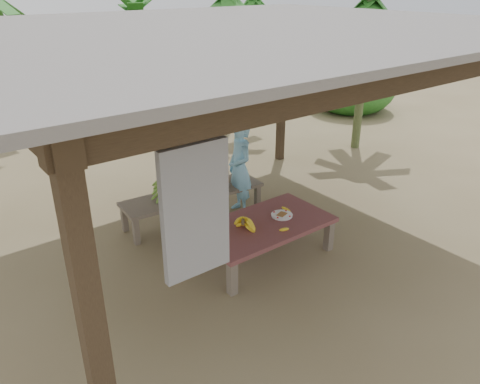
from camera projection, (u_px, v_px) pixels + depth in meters
ground at (240, 248)px, 6.48m from camera, size 80.00×80.00×0.00m
pavilion at (240, 39)px, 5.30m from camera, size 6.60×5.60×2.95m
work_table at (263, 227)px, 6.12m from camera, size 1.80×1.00×0.50m
bench at (194, 196)px, 7.11m from camera, size 2.24×0.77×0.45m
ripe_banana_bunch at (243, 224)px, 5.87m from camera, size 0.36×0.33×0.18m
plate at (282, 215)px, 6.26m from camera, size 0.29×0.29×0.04m
loose_banana_front at (284, 229)px, 5.89m from camera, size 0.15×0.06×0.04m
loose_banana_side at (286, 209)px, 6.41m from camera, size 0.07×0.16×0.04m
water_flask at (226, 216)px, 5.99m from camera, size 0.08×0.08×0.31m
green_banana_stalk at (163, 189)px, 6.77m from camera, size 0.33×0.33×0.35m
cooking_pot at (200, 185)px, 7.17m from camera, size 0.18×0.18×0.15m
skewer_rack at (225, 179)px, 7.26m from camera, size 0.19×0.09×0.24m
woman at (240, 168)px, 7.20m from camera, size 0.47×0.61×1.48m
banana_plant_ne at (228, 9)px, 10.36m from camera, size 1.80×1.80×3.28m
banana_plant_n at (136, 25)px, 10.66m from camera, size 1.80×1.80×2.92m
banana_plant_e at (369, 14)px, 9.21m from camera, size 1.80×1.80×3.26m
banana_plant_far at (254, 10)px, 12.65m from camera, size 1.80×1.80×3.10m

